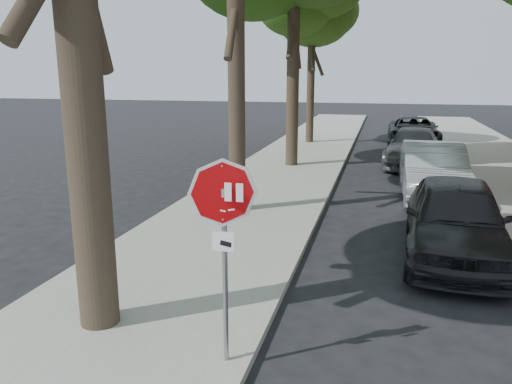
% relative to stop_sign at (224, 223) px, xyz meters
% --- Properties ---
extents(ground, '(120.00, 120.00, 0.00)m').
position_rel_stop_sign_xyz_m(ground, '(0.70, 0.03, -1.95)').
color(ground, black).
rests_on(ground, ground).
extents(sidewalk_left, '(4.00, 55.00, 0.12)m').
position_rel_stop_sign_xyz_m(sidewalk_left, '(-1.80, 12.03, -1.89)').
color(sidewalk_left, gray).
rests_on(sidewalk_left, ground).
extents(curb_left, '(0.12, 55.00, 0.13)m').
position_rel_stop_sign_xyz_m(curb_left, '(0.25, 12.03, -1.88)').
color(curb_left, '#9E9384').
rests_on(curb_left, ground).
extents(curb_right, '(0.12, 55.00, 0.13)m').
position_rel_stop_sign_xyz_m(curb_right, '(4.65, 12.03, -1.88)').
color(curb_right, '#9E9384').
rests_on(curb_right, ground).
extents(stop_sign, '(0.76, 0.34, 2.61)m').
position_rel_stop_sign_xyz_m(stop_sign, '(0.00, 0.00, 0.00)').
color(stop_sign, gray).
rests_on(stop_sign, sidewalk_left).
extents(tree_far, '(5.29, 4.91, 9.33)m').
position_rel_stop_sign_xyz_m(tree_far, '(-2.02, 21.14, 5.26)').
color(tree_far, black).
rests_on(tree_far, sidewalk_left).
extents(car_a, '(2.18, 4.87, 1.63)m').
position_rel_stop_sign_xyz_m(car_a, '(3.30, 4.98, -1.14)').
color(car_a, black).
rests_on(car_a, ground).
extents(car_b, '(1.80, 5.00, 1.64)m').
position_rel_stop_sign_xyz_m(car_b, '(3.30, 10.15, -1.13)').
color(car_b, '#ACAEB4').
rests_on(car_b, ground).
extents(car_c, '(2.62, 5.29, 1.48)m').
position_rel_stop_sign_xyz_m(car_c, '(3.02, 15.78, -1.21)').
color(car_c, '#414145').
rests_on(car_c, ground).
extents(car_d, '(2.53, 5.43, 1.50)m').
position_rel_stop_sign_xyz_m(car_d, '(3.30, 21.34, -1.20)').
color(car_d, black).
rests_on(car_d, ground).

